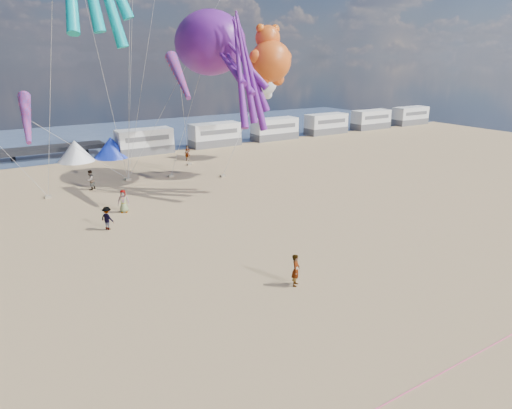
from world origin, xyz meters
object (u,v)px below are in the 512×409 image
object	(u,v)px
sandbag_a	(48,197)
sandbag_b	(171,176)
sandbag_c	(223,176)
kite_panda	(262,82)
windsock_right	(26,118)
standing_person	(296,270)
kite_octopus_purple	(209,43)
motorhome_4	(371,120)
tent_blue	(111,147)
beachgoer_5	(187,153)
beachgoer_2	(107,218)
beachgoer_6	(123,201)
motorhome_0	(144,142)
windsock_mid	(179,76)
motorhome_5	(410,116)
beachgoer_1	(90,180)
motorhome_1	(215,135)
motorhome_2	(275,129)
sandbag_d	(189,164)
kite_teddy_orange	(271,61)
tent_white	(75,151)
motorhome_3	(326,124)

from	to	relation	value
sandbag_a	sandbag_b	bearing A→B (deg)	5.66
sandbag_c	kite_panda	distance (m)	12.74
windsock_right	sandbag_c	bearing A→B (deg)	14.63
standing_person	kite_octopus_purple	world-z (taller)	kite_octopus_purple
motorhome_4	sandbag_b	bearing A→B (deg)	-162.83
tent_blue	beachgoer_5	xyz separation A→B (m)	(6.76, -6.32, -0.33)
beachgoer_2	kite_octopus_purple	size ratio (longest dim) A/B	0.13
standing_person	beachgoer_6	world-z (taller)	beachgoer_6
motorhome_0	kite_panda	bearing A→B (deg)	-42.63
sandbag_c	windsock_mid	distance (m)	12.13
beachgoer_2	sandbag_b	size ratio (longest dim) A/B	3.24
sandbag_a	windsock_mid	world-z (taller)	windsock_mid
motorhome_5	sandbag_b	size ratio (longest dim) A/B	13.20
beachgoer_6	sandbag_c	world-z (taller)	beachgoer_6
beachgoer_1	beachgoer_6	size ratio (longest dim) A/B	1.01
tent_blue	windsock_mid	size ratio (longest dim) A/B	0.59
beachgoer_1	sandbag_b	size ratio (longest dim) A/B	3.53
motorhome_1	motorhome_2	xyz separation A→B (m)	(9.50, 0.00, 0.00)
standing_person	beachgoer_2	distance (m)	14.51
sandbag_c	kite_octopus_purple	bearing A→B (deg)	169.92
sandbag_d	kite_teddy_orange	bearing A→B (deg)	-61.69
sandbag_b	sandbag_d	size ratio (longest dim) A/B	1.00
tent_white	windsock_right	size ratio (longest dim) A/B	0.70
sandbag_d	kite_panda	world-z (taller)	kite_panda
sandbag_a	windsock_mid	xyz separation A→B (m)	(9.77, -5.87, 9.70)
windsock_right	motorhome_3	bearing A→B (deg)	29.13
standing_person	windsock_right	world-z (taller)	windsock_right
motorhome_2	tent_white	world-z (taller)	motorhome_2
motorhome_1	motorhome_5	world-z (taller)	same
motorhome_4	sandbag_a	distance (m)	52.74
sandbag_c	sandbag_d	bearing A→B (deg)	95.81
kite_panda	windsock_right	world-z (taller)	kite_panda
motorhome_0	motorhome_4	world-z (taller)	same
standing_person	tent_white	bearing A→B (deg)	52.16
motorhome_2	beachgoer_6	world-z (taller)	motorhome_2
motorhome_1	motorhome_5	distance (m)	38.00
tent_blue	kite_panda	distance (m)	19.04
motorhome_0	windsock_mid	distance (m)	21.21
kite_teddy_orange	motorhome_5	bearing A→B (deg)	32.86
windsock_right	beachgoer_2	bearing A→B (deg)	-54.25
sandbag_c	kite_teddy_orange	distance (m)	11.67
motorhome_0	tent_white	xyz separation A→B (m)	(-8.00, 0.00, -0.30)
motorhome_4	sandbag_c	distance (m)	38.41
motorhome_2	windsock_mid	bearing A→B (deg)	-139.11
standing_person	sandbag_b	bearing A→B (deg)	39.87
motorhome_2	windsock_mid	distance (m)	30.56
tent_white	motorhome_1	bearing A→B (deg)	0.00
beachgoer_1	kite_panda	bearing A→B (deg)	150.47
kite_octopus_purple	motorhome_5	bearing A→B (deg)	-4.66
tent_blue	sandbag_c	size ratio (longest dim) A/B	8.00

